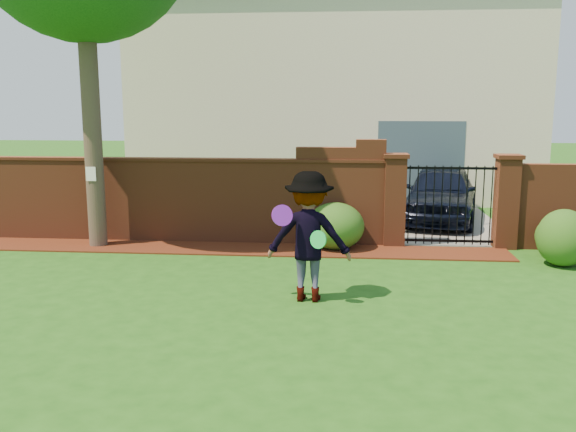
# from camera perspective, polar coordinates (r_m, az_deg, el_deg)

# --- Properties ---
(ground) EXTENTS (80.00, 80.00, 0.01)m
(ground) POSITION_cam_1_polar(r_m,az_deg,el_deg) (9.02, -3.81, -8.15)
(ground) COLOR #1E4E13
(ground) RESTS_ON ground
(mulch_bed) EXTENTS (11.10, 1.08, 0.03)m
(mulch_bed) POSITION_cam_1_polar(r_m,az_deg,el_deg) (12.34, -5.76, -3.03)
(mulch_bed) COLOR #3E170B
(mulch_bed) RESTS_ON ground
(brick_wall) EXTENTS (8.70, 0.31, 2.16)m
(brick_wall) POSITION_cam_1_polar(r_m,az_deg,el_deg) (13.04, -9.86, 1.67)
(brick_wall) COLOR brown
(brick_wall) RESTS_ON ground
(pillar_left) EXTENTS (0.50, 0.50, 1.88)m
(pillar_left) POSITION_cam_1_polar(r_m,az_deg,el_deg) (12.63, 9.85, 1.53)
(pillar_left) COLOR brown
(pillar_left) RESTS_ON ground
(pillar_right) EXTENTS (0.50, 0.50, 1.88)m
(pillar_right) POSITION_cam_1_polar(r_m,az_deg,el_deg) (13.00, 19.56, 1.33)
(pillar_right) COLOR brown
(pillar_right) RESTS_ON ground
(iron_gate) EXTENTS (1.78, 0.03, 1.60)m
(iron_gate) POSITION_cam_1_polar(r_m,az_deg,el_deg) (12.78, 14.76, 0.98)
(iron_gate) COLOR black
(iron_gate) RESTS_ON ground
(driveway) EXTENTS (3.20, 8.00, 0.01)m
(driveway) POSITION_cam_1_polar(r_m,az_deg,el_deg) (16.83, 12.42, 0.32)
(driveway) COLOR slate
(driveway) RESTS_ON ground
(house) EXTENTS (12.40, 6.40, 6.30)m
(house) POSITION_cam_1_polar(r_m,az_deg,el_deg) (20.45, 4.28, 11.13)
(house) COLOR beige
(house) RESTS_ON ground
(car) EXTENTS (2.43, 4.31, 1.38)m
(car) POSITION_cam_1_polar(r_m,az_deg,el_deg) (15.39, 13.92, 1.93)
(car) COLOR black
(car) RESTS_ON ground
(paper_notice) EXTENTS (0.20, 0.01, 0.28)m
(paper_notice) POSITION_cam_1_polar(r_m,az_deg,el_deg) (12.74, -17.80, 3.73)
(paper_notice) COLOR white
(paper_notice) RESTS_ON tree
(shrub_left) EXTENTS (1.15, 1.15, 0.94)m
(shrub_left) POSITION_cam_1_polar(r_m,az_deg,el_deg) (12.24, 4.40, -0.94)
(shrub_left) COLOR #1B4D17
(shrub_left) RESTS_ON ground
(shrub_middle) EXTENTS (0.93, 0.93, 1.03)m
(shrub_middle) POSITION_cam_1_polar(r_m,az_deg,el_deg) (11.97, 24.17, -1.86)
(shrub_middle) COLOR #1B4D17
(shrub_middle) RESTS_ON ground
(shrub_right) EXTENTS (0.91, 0.91, 0.81)m
(shrub_right) POSITION_cam_1_polar(r_m,az_deg,el_deg) (12.63, 23.93, -1.75)
(shrub_right) COLOR #1B4D17
(shrub_right) RESTS_ON ground
(man) EXTENTS (1.27, 0.78, 1.91)m
(man) POSITION_cam_1_polar(r_m,az_deg,el_deg) (8.92, 1.88, -1.96)
(man) COLOR gray
(man) RESTS_ON ground
(frisbee_purple) EXTENTS (0.31, 0.20, 0.30)m
(frisbee_purple) POSITION_cam_1_polar(r_m,az_deg,el_deg) (8.58, -0.55, 0.06)
(frisbee_purple) COLOR purple
(frisbee_purple) RESTS_ON man
(frisbee_green) EXTENTS (0.25, 0.18, 0.26)m
(frisbee_green) POSITION_cam_1_polar(r_m,az_deg,el_deg) (8.63, 2.82, -2.19)
(frisbee_green) COLOR green
(frisbee_green) RESTS_ON man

